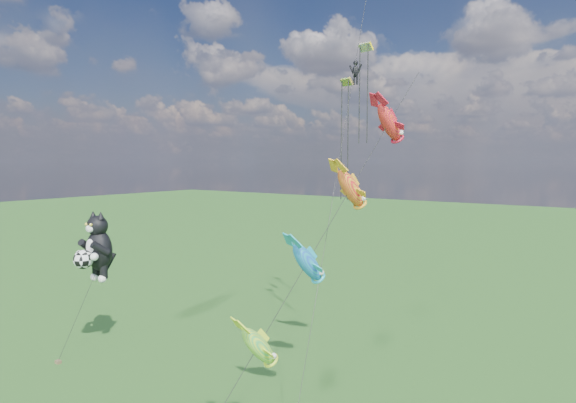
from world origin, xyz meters
The scene contains 4 objects.
ground centered at (0.00, 0.00, 0.00)m, with size 300.00×300.00×0.00m, color #124110.
cat_kite_rig centered at (-3.23, 2.46, 8.01)m, with size 2.51×4.11×10.58m.
fish_windsock_rig centered at (15.34, 3.76, 10.86)m, with size 5.00×15.24×19.37m.
parafoil_rig centered at (11.08, 14.58, 19.71)m, with size 5.23×16.99×26.58m.
Camera 1 is at (27.74, -17.43, 14.15)m, focal length 30.00 mm.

